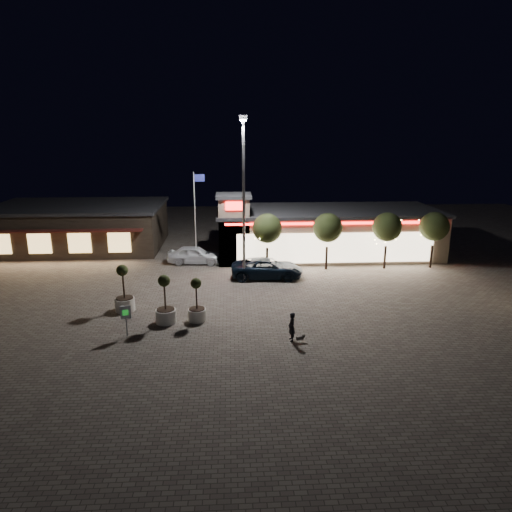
{
  "coord_description": "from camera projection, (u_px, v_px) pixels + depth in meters",
  "views": [
    {
      "loc": [
        1.02,
        -25.44,
        11.26
      ],
      "look_at": [
        2.79,
        6.0,
        2.62
      ],
      "focal_mm": 32.0,
      "sensor_mm": 36.0,
      "label": 1
    }
  ],
  "objects": [
    {
      "name": "string_tree_b",
      "position": [
        328.0,
        228.0,
        37.55
      ],
      "size": [
        2.42,
        2.42,
        4.79
      ],
      "color": "#332319",
      "rests_on": "ground"
    },
    {
      "name": "planter_left",
      "position": [
        124.0,
        297.0,
        29.39
      ],
      "size": [
        1.26,
        1.26,
        3.1
      ],
      "color": "silver",
      "rests_on": "ground"
    },
    {
      "name": "dog",
      "position": [
        301.0,
        337.0,
        25.16
      ],
      "size": [
        0.51,
        0.29,
        0.27
      ],
      "color": "#59514C",
      "rests_on": "ground"
    },
    {
      "name": "ground",
      "position": [
        215.0,
        325.0,
        27.42
      ],
      "size": [
        90.0,
        90.0,
        0.0
      ],
      "primitive_type": "plane",
      "color": "#6C6257",
      "rests_on": "ground"
    },
    {
      "name": "flagpole",
      "position": [
        196.0,
        211.0,
        38.57
      ],
      "size": [
        0.95,
        0.1,
        8.0
      ],
      "color": "white",
      "rests_on": "ground"
    },
    {
      "name": "string_tree_d",
      "position": [
        434.0,
        227.0,
        38.04
      ],
      "size": [
        2.42,
        2.42,
        4.79
      ],
      "color": "#332319",
      "rests_on": "ground"
    },
    {
      "name": "white_sedan",
      "position": [
        195.0,
        255.0,
        39.97
      ],
      "size": [
        4.77,
        2.22,
        1.58
      ],
      "primitive_type": "imported",
      "rotation": [
        0.0,
        0.0,
        1.49
      ],
      "color": "white",
      "rests_on": "ground"
    },
    {
      "name": "planter_right",
      "position": [
        197.0,
        308.0,
        27.86
      ],
      "size": [
        1.11,
        1.11,
        2.74
      ],
      "color": "silver",
      "rests_on": "ground"
    },
    {
      "name": "floodlight_pole",
      "position": [
        244.0,
        191.0,
        33.37
      ],
      "size": [
        0.6,
        0.4,
        12.38
      ],
      "color": "gray",
      "rests_on": "ground"
    },
    {
      "name": "restaurant_building",
      "position": [
        80.0,
        226.0,
        45.31
      ],
      "size": [
        16.4,
        11.0,
        4.3
      ],
      "color": "#382D23",
      "rests_on": "ground"
    },
    {
      "name": "pedestrian",
      "position": [
        292.0,
        327.0,
        25.19
      ],
      "size": [
        0.49,
        0.65,
        1.63
      ],
      "primitive_type": "imported",
      "rotation": [
        0.0,
        0.0,
        -1.4
      ],
      "color": "black",
      "rests_on": "ground"
    },
    {
      "name": "retail_building",
      "position": [
        322.0,
        231.0,
        42.57
      ],
      "size": [
        20.4,
        8.4,
        6.1
      ],
      "color": "gray",
      "rests_on": "ground"
    },
    {
      "name": "planter_mid",
      "position": [
        166.0,
        308.0,
        27.55
      ],
      "size": [
        1.23,
        1.23,
        3.03
      ],
      "color": "silver",
      "rests_on": "ground"
    },
    {
      "name": "string_tree_a",
      "position": [
        267.0,
        229.0,
        37.28
      ],
      "size": [
        2.42,
        2.42,
        4.79
      ],
      "color": "#332319",
      "rests_on": "ground"
    },
    {
      "name": "pickup_truck",
      "position": [
        267.0,
        268.0,
        36.06
      ],
      "size": [
        5.77,
        2.91,
        1.57
      ],
      "primitive_type": "imported",
      "rotation": [
        0.0,
        0.0,
        1.51
      ],
      "color": "black",
      "rests_on": "ground"
    },
    {
      "name": "string_tree_c",
      "position": [
        387.0,
        227.0,
        37.82
      ],
      "size": [
        2.42,
        2.42,
        4.79
      ],
      "color": "#332319",
      "rests_on": "ground"
    },
    {
      "name": "valet_sign",
      "position": [
        126.0,
        315.0,
        25.63
      ],
      "size": [
        0.6,
        0.19,
        1.82
      ],
      "color": "gray",
      "rests_on": "ground"
    }
  ]
}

